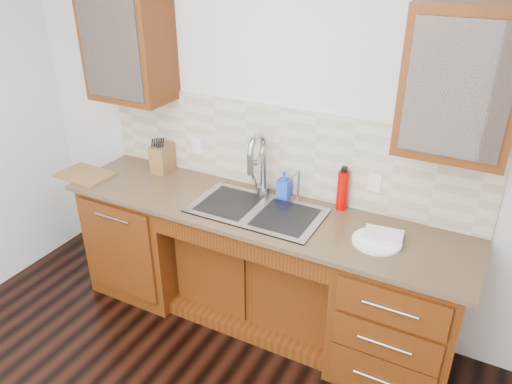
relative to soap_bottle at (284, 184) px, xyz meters
The scene contains 23 objects.
wall_back 0.38m from the soap_bottle, 117.97° to the left, with size 4.00×0.10×2.70m, color silver.
base_cabinet_left 1.18m from the soap_bottle, 167.25° to the right, with size 0.70×0.62×0.88m, color #593014.
base_cabinet_center 0.67m from the soap_bottle, 116.05° to the right, with size 1.20×0.44×0.70m, color #593014.
base_cabinet_right 1.07m from the soap_bottle, 14.66° to the right, with size 0.70×0.62×0.88m, color #593014.
countertop 0.28m from the soap_bottle, 105.63° to the right, with size 2.70×0.65×0.03m, color #84705B.
backsplash 0.23m from the soap_bottle, 135.12° to the left, with size 2.70×0.02×0.59m, color beige.
sink 0.32m from the soap_bottle, 104.77° to the right, with size 0.84×0.46×0.19m, color #9E9EA5.
faucet 0.18m from the soap_bottle, 167.56° to the right, with size 0.04×0.04×0.40m, color #999993.
filter_tap 0.12m from the soap_bottle, 10.48° to the right, with size 0.02×0.02×0.24m, color #999993.
upper_cabinet_left 1.39m from the soap_bottle, behind, with size 0.55×0.34×0.75m, color #593014.
upper_cabinet_right 1.29m from the soap_bottle, ahead, with size 0.55×0.34×0.75m, color #593014.
outlet_left 0.73m from the soap_bottle, behind, with size 0.08×0.01×0.12m, color white.
outlet_right 0.60m from the soap_bottle, ahead, with size 0.08×0.01×0.12m, color white.
soap_bottle is the anchor object (origin of this frame).
water_bottle 0.40m from the soap_bottle, ahead, with size 0.07×0.07×0.26m, color #C20300.
plate 0.76m from the soap_bottle, 20.59° to the right, with size 0.28×0.28×0.02m, color white.
dish_towel 0.77m from the soap_bottle, 17.87° to the right, with size 0.22×0.16×0.03m, color #EAEECD.
knife_block 0.96m from the soap_bottle, behind, with size 0.11×0.18×0.20m, color brown.
cutting_board 1.47m from the soap_bottle, 164.94° to the right, with size 0.38×0.27×0.02m, color brown.
cup_left_a 1.47m from the soap_bottle, behind, with size 0.14×0.14×0.11m, color white.
cup_left_b 1.25m from the soap_bottle, behind, with size 0.11×0.11×0.10m, color silver.
cup_right_a 1.16m from the soap_bottle, ahead, with size 0.13×0.13×0.10m, color white.
cup_right_b 1.33m from the soap_bottle, ahead, with size 0.11×0.11×0.10m, color silver.
Camera 1 is at (1.27, -1.03, 2.48)m, focal length 35.00 mm.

